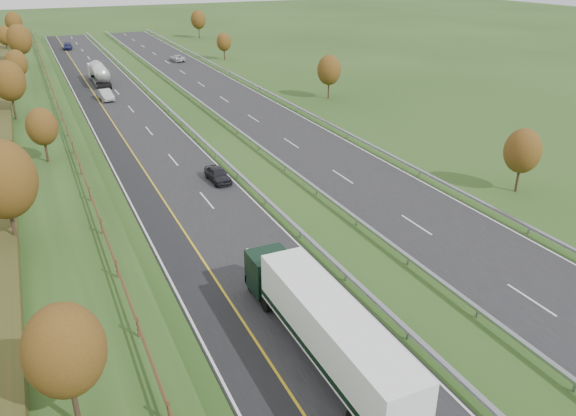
{
  "coord_description": "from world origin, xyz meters",
  "views": [
    {
      "loc": [
        -11.5,
        -9.84,
        20.08
      ],
      "look_at": [
        5.14,
        26.07,
        2.2
      ],
      "focal_mm": 35.0,
      "sensor_mm": 36.0,
      "label": 1
    }
  ],
  "objects_px": {
    "car_dark_near": "(218,174)",
    "car_silver_mid": "(105,95)",
    "box_lorry": "(323,325)",
    "road_tanker": "(99,73)",
    "car_oncoming": "(177,58)",
    "car_small_far": "(68,46)"
  },
  "relations": [
    {
      "from": "box_lorry",
      "to": "car_small_far",
      "type": "distance_m",
      "value": 122.21
    },
    {
      "from": "car_silver_mid",
      "to": "car_small_far",
      "type": "xyz_separation_m",
      "value": [
        -0.45,
        55.37,
        -0.12
      ]
    },
    {
      "from": "road_tanker",
      "to": "car_silver_mid",
      "type": "bearing_deg",
      "value": -94.06
    },
    {
      "from": "box_lorry",
      "to": "car_small_far",
      "type": "xyz_separation_m",
      "value": [
        -1.97,
        122.19,
        -1.62
      ]
    },
    {
      "from": "box_lorry",
      "to": "road_tanker",
      "type": "bearing_deg",
      "value": 90.45
    },
    {
      "from": "box_lorry",
      "to": "car_small_far",
      "type": "relative_size",
      "value": 3.53
    },
    {
      "from": "car_small_far",
      "to": "car_silver_mid",
      "type": "bearing_deg",
      "value": -82.09
    },
    {
      "from": "car_silver_mid",
      "to": "car_small_far",
      "type": "relative_size",
      "value": 1.04
    },
    {
      "from": "box_lorry",
      "to": "car_dark_near",
      "type": "bearing_deg",
      "value": 83.24
    },
    {
      "from": "road_tanker",
      "to": "car_oncoming",
      "type": "xyz_separation_m",
      "value": [
        17.66,
        16.3,
        -1.18
      ]
    },
    {
      "from": "box_lorry",
      "to": "road_tanker",
      "type": "relative_size",
      "value": 1.45
    },
    {
      "from": "car_dark_near",
      "to": "car_small_far",
      "type": "bearing_deg",
      "value": 90.77
    },
    {
      "from": "car_oncoming",
      "to": "car_small_far",
      "type": "bearing_deg",
      "value": -60.73
    },
    {
      "from": "road_tanker",
      "to": "car_dark_near",
      "type": "relative_size",
      "value": 2.7
    },
    {
      "from": "road_tanker",
      "to": "car_silver_mid",
      "type": "xyz_separation_m",
      "value": [
        -0.89,
        -12.55,
        -1.04
      ]
    },
    {
      "from": "car_small_far",
      "to": "car_oncoming",
      "type": "height_order",
      "value": "car_small_far"
    },
    {
      "from": "car_dark_near",
      "to": "car_silver_mid",
      "type": "bearing_deg",
      "value": 94.56
    },
    {
      "from": "box_lorry",
      "to": "car_silver_mid",
      "type": "distance_m",
      "value": 66.85
    },
    {
      "from": "car_dark_near",
      "to": "car_oncoming",
      "type": "bearing_deg",
      "value": 76.16
    },
    {
      "from": "box_lorry",
      "to": "car_small_far",
      "type": "bearing_deg",
      "value": 90.92
    },
    {
      "from": "road_tanker",
      "to": "car_oncoming",
      "type": "bearing_deg",
      "value": 42.71
    },
    {
      "from": "car_dark_near",
      "to": "car_silver_mid",
      "type": "xyz_separation_m",
      "value": [
        -4.79,
        39.22,
        0.08
      ]
    }
  ]
}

